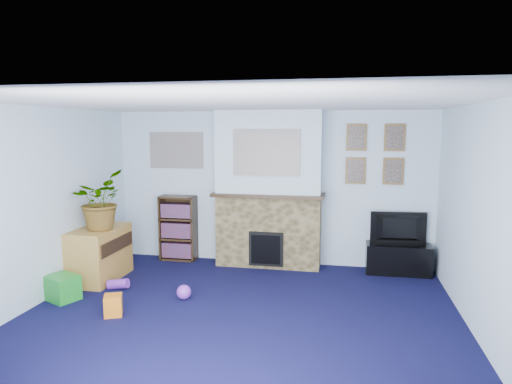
% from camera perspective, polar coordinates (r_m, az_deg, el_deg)
% --- Properties ---
extents(floor, '(5.00, 4.50, 0.01)m').
position_cam_1_polar(floor, '(5.37, -2.20, -15.47)').
color(floor, black).
rests_on(floor, ground).
extents(ceiling, '(5.00, 4.50, 0.01)m').
position_cam_1_polar(ceiling, '(4.93, -2.36, 11.05)').
color(ceiling, white).
rests_on(ceiling, wall_back).
extents(wall_back, '(5.00, 0.04, 2.40)m').
position_cam_1_polar(wall_back, '(7.19, 1.85, 0.50)').
color(wall_back, silver).
rests_on(wall_back, ground).
extents(wall_front, '(5.00, 0.04, 2.40)m').
position_cam_1_polar(wall_front, '(2.94, -12.62, -10.77)').
color(wall_front, silver).
rests_on(wall_front, ground).
extents(wall_left, '(0.04, 4.50, 2.40)m').
position_cam_1_polar(wall_left, '(6.09, -25.84, -1.66)').
color(wall_left, silver).
rests_on(wall_left, ground).
extents(wall_right, '(0.04, 4.50, 2.40)m').
position_cam_1_polar(wall_right, '(5.07, 26.47, -3.50)').
color(wall_right, silver).
rests_on(wall_right, ground).
extents(chimney_breast, '(1.72, 0.50, 2.40)m').
position_cam_1_polar(chimney_breast, '(7.00, 1.58, 0.16)').
color(chimney_breast, brown).
rests_on(chimney_breast, ground).
extents(collage_main, '(1.00, 0.03, 0.68)m').
position_cam_1_polar(collage_main, '(6.73, 1.30, 4.95)').
color(collage_main, gray).
rests_on(collage_main, chimney_breast).
extents(collage_left, '(0.90, 0.03, 0.58)m').
position_cam_1_polar(collage_left, '(7.53, -9.92, 5.15)').
color(collage_left, gray).
rests_on(collage_left, wall_back).
extents(portrait_tl, '(0.30, 0.03, 0.40)m').
position_cam_1_polar(portrait_tl, '(7.02, 12.45, 6.69)').
color(portrait_tl, brown).
rests_on(portrait_tl, wall_back).
extents(portrait_tr, '(0.30, 0.03, 0.40)m').
position_cam_1_polar(portrait_tr, '(7.06, 16.95, 6.54)').
color(portrait_tr, brown).
rests_on(portrait_tr, wall_back).
extents(portrait_bl, '(0.30, 0.03, 0.40)m').
position_cam_1_polar(portrait_bl, '(7.05, 12.33, 2.63)').
color(portrait_bl, brown).
rests_on(portrait_bl, wall_back).
extents(portrait_br, '(0.30, 0.03, 0.40)m').
position_cam_1_polar(portrait_br, '(7.09, 16.78, 2.49)').
color(portrait_br, brown).
rests_on(portrait_br, wall_back).
extents(tv_stand, '(0.93, 0.39, 0.44)m').
position_cam_1_polar(tv_stand, '(7.13, 17.33, -7.93)').
color(tv_stand, black).
rests_on(tv_stand, ground).
extents(television, '(0.82, 0.17, 0.47)m').
position_cam_1_polar(television, '(7.04, 17.47, -4.37)').
color(television, black).
rests_on(television, tv_stand).
extents(bookshelf, '(0.58, 0.28, 1.05)m').
position_cam_1_polar(bookshelf, '(7.56, -9.67, -4.62)').
color(bookshelf, '#2F2011').
rests_on(bookshelf, ground).
extents(sideboard, '(0.53, 0.96, 0.75)m').
position_cam_1_polar(sideboard, '(6.89, -18.95, -7.49)').
color(sideboard, '#B08138').
rests_on(sideboard, ground).
extents(potted_plant, '(0.83, 0.89, 0.81)m').
position_cam_1_polar(potted_plant, '(6.66, -19.10, -0.98)').
color(potted_plant, '#26661E').
rests_on(potted_plant, sideboard).
extents(mantel_clock, '(0.10, 0.06, 0.15)m').
position_cam_1_polar(mantel_clock, '(6.94, 1.71, 0.40)').
color(mantel_clock, gold).
rests_on(mantel_clock, chimney_breast).
extents(mantel_candle, '(0.05, 0.05, 0.15)m').
position_cam_1_polar(mantel_candle, '(6.91, 3.58, 0.43)').
color(mantel_candle, '#B2BFC6').
rests_on(mantel_candle, chimney_breast).
extents(mantel_teddy, '(0.13, 0.13, 0.13)m').
position_cam_1_polar(mantel_teddy, '(7.05, -2.52, 0.47)').
color(mantel_teddy, gray).
rests_on(mantel_teddy, chimney_breast).
extents(mantel_can, '(0.05, 0.05, 0.11)m').
position_cam_1_polar(mantel_can, '(6.86, 7.91, 0.15)').
color(mantel_can, orange).
rests_on(mantel_can, chimney_breast).
extents(green_crate, '(0.48, 0.44, 0.31)m').
position_cam_1_polar(green_crate, '(6.32, -23.07, -11.07)').
color(green_crate, '#198C26').
rests_on(green_crate, ground).
extents(toy_ball, '(0.18, 0.18, 0.18)m').
position_cam_1_polar(toy_ball, '(5.93, -9.01, -12.28)').
color(toy_ball, purple).
rests_on(toy_ball, ground).
extents(toy_block, '(0.26, 0.26, 0.24)m').
position_cam_1_polar(toy_block, '(5.64, -17.41, -13.46)').
color(toy_block, orange).
rests_on(toy_block, ground).
extents(toy_tube, '(0.29, 0.13, 0.17)m').
position_cam_1_polar(toy_tube, '(6.48, -16.84, -10.95)').
color(toy_tube, purple).
rests_on(toy_tube, ground).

